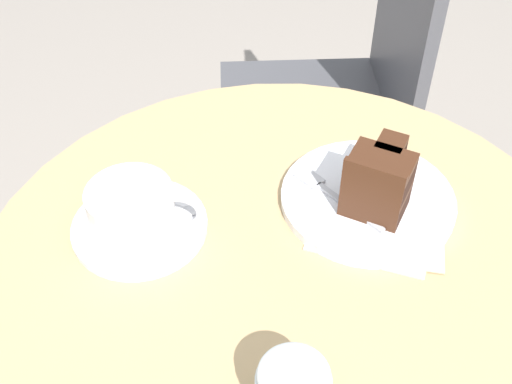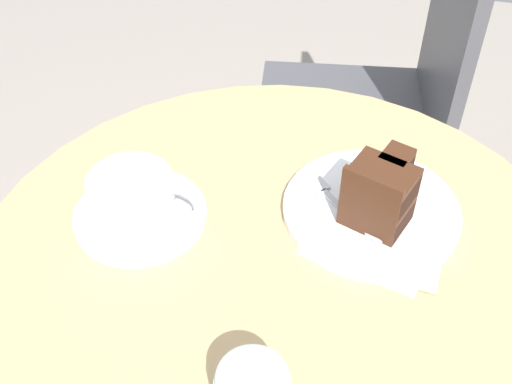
% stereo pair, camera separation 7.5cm
% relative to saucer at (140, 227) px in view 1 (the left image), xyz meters
% --- Properties ---
extents(cafe_table, '(0.72, 0.72, 0.72)m').
position_rel_saucer_xyz_m(cafe_table, '(0.18, -0.04, -0.13)').
color(cafe_table, tan).
rests_on(cafe_table, ground).
extents(saucer, '(0.16, 0.16, 0.01)m').
position_rel_saucer_xyz_m(saucer, '(0.00, 0.00, 0.00)').
color(saucer, white).
rests_on(saucer, cafe_table).
extents(coffee_cup, '(0.14, 0.10, 0.06)m').
position_rel_saucer_xyz_m(coffee_cup, '(-0.00, -0.00, 0.03)').
color(coffee_cup, white).
rests_on(coffee_cup, saucer).
extents(teaspoon, '(0.10, 0.03, 0.00)m').
position_rel_saucer_xyz_m(teaspoon, '(0.03, 0.03, 0.01)').
color(teaspoon, '#B7B7BC').
rests_on(teaspoon, saucer).
extents(cake_plate, '(0.22, 0.22, 0.01)m').
position_rel_saucer_xyz_m(cake_plate, '(0.27, 0.07, 0.00)').
color(cake_plate, white).
rests_on(cake_plate, cafe_table).
extents(cake_slice, '(0.09, 0.10, 0.09)m').
position_rel_saucer_xyz_m(cake_slice, '(0.28, 0.05, 0.05)').
color(cake_slice, black).
rests_on(cake_slice, cake_plate).
extents(fork, '(0.11, 0.11, 0.00)m').
position_rel_saucer_xyz_m(fork, '(0.22, 0.07, 0.01)').
color(fork, '#B7B7BC').
rests_on(fork, cake_plate).
extents(napkin, '(0.17, 0.17, 0.00)m').
position_rel_saucer_xyz_m(napkin, '(0.29, 0.03, -0.00)').
color(napkin, beige).
rests_on(napkin, cafe_table).
extents(cafe_chair, '(0.43, 0.43, 0.94)m').
position_rel_saucer_xyz_m(cafe_chair, '(0.29, 0.63, -0.17)').
color(cafe_chair, '#4C4C51').
rests_on(cafe_chair, ground).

